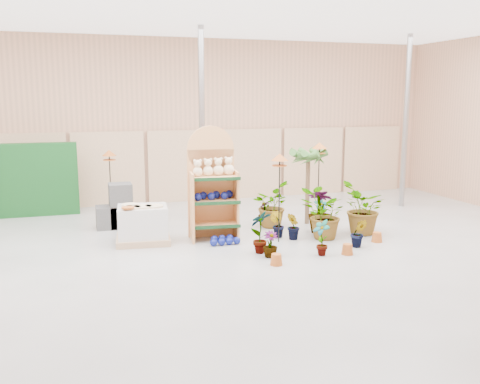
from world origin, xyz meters
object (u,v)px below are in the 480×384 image
Objects in this scene: bird_table_front at (280,160)px; potted_plant_2 at (324,214)px; pallet_stack at (143,225)px; display_shelf at (212,187)px.

potted_plant_2 is at bearing -3.40° from bird_table_front.
pallet_stack is 0.64× the size of bird_table_front.
display_shelf reaches higher than potted_plant_2.
display_shelf reaches higher than bird_table_front.
pallet_stack is 3.69m from potted_plant_2.
bird_table_front is 1.73× the size of potted_plant_2.
bird_table_front is (1.18, -0.77, 0.61)m from display_shelf.
potted_plant_2 is (0.96, -0.06, -1.15)m from bird_table_front.
display_shelf is 2.24× the size of potted_plant_2.
potted_plant_2 reaches higher than pallet_stack.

